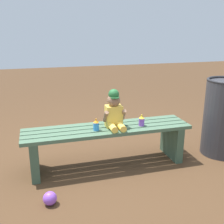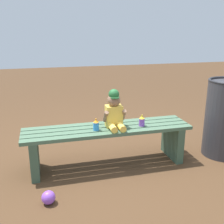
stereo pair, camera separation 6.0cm
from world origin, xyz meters
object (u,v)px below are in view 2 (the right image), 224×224
toy_ball (48,198)px  park_bench (108,139)px  child_figure (114,111)px  sippy_cup_left (96,125)px  sippy_cup_right (142,121)px

toy_ball → park_bench: bearing=40.4°
child_figure → sippy_cup_left: size_ratio=3.26×
child_figure → toy_ball: (-0.72, -0.54, -0.55)m
park_bench → toy_ball: 0.89m
sippy_cup_left → sippy_cup_right: size_ratio=1.00×
park_bench → sippy_cup_right: bearing=-8.3°
park_bench → sippy_cup_right: (0.36, -0.05, 0.19)m
sippy_cup_right → toy_ball: sippy_cup_right is taller
toy_ball → child_figure: bearing=37.0°
park_bench → child_figure: bearing=-9.7°
child_figure → sippy_cup_left: 0.24m
park_bench → sippy_cup_left: sippy_cup_left is taller
sippy_cup_left → toy_ball: (-0.52, -0.50, -0.43)m
sippy_cup_left → park_bench: bearing=21.4°
child_figure → sippy_cup_right: child_figure is taller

